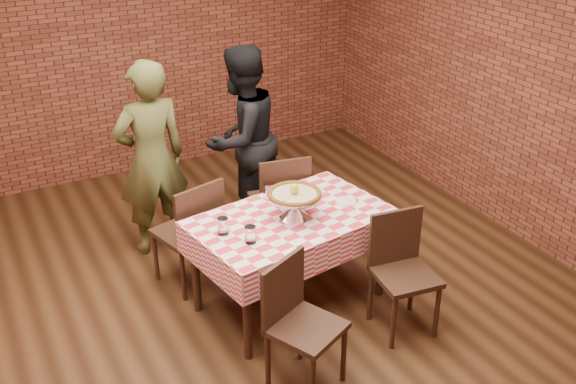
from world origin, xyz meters
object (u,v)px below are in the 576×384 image
object	(u,v)px
chair_far_right	(278,200)
diner_olive	(151,159)
pizza	(295,194)
pizza_stand	(294,206)
diner_black	(242,139)
water_glass_left	(250,235)
water_glass_right	(223,226)
table	(290,261)
chair_near_right	(405,277)
chair_near_left	(306,329)
chair_far_left	(187,231)
condiment_caddy	(270,191)

from	to	relation	value
chair_far_right	diner_olive	size ratio (longest dim) A/B	0.54
pizza	chair_far_right	xyz separation A→B (m)	(0.27, 0.80, -0.48)
pizza_stand	diner_black	world-z (taller)	diner_black
water_glass_left	diner_olive	world-z (taller)	diner_olive
pizza_stand	chair_far_right	distance (m)	0.93
water_glass_right	diner_black	bearing A→B (deg)	60.79
water_glass_right	chair_far_right	world-z (taller)	chair_far_right
pizza_stand	water_glass_left	distance (m)	0.47
table	water_glass_right	size ratio (longest dim) A/B	11.42
pizza	diner_black	world-z (taller)	diner_black
pizza	chair_near_right	bearing A→B (deg)	-49.72
chair_near_right	diner_olive	world-z (taller)	diner_olive
water_glass_left	chair_near_left	distance (m)	0.75
chair_near_left	chair_far_left	distance (m)	1.51
pizza	chair_near_left	distance (m)	1.03
water_glass_right	pizza	bearing A→B (deg)	-1.71
chair_near_left	diner_black	world-z (taller)	diner_black
table	chair_far_left	size ratio (longest dim) A/B	1.52
pizza_stand	water_glass_right	size ratio (longest dim) A/B	3.25
chair_near_right	diner_olive	xyz separation A→B (m)	(-1.21, 1.93, 0.40)
condiment_caddy	diner_olive	world-z (taller)	diner_olive
chair_far_right	water_glass_left	bearing A→B (deg)	63.47
condiment_caddy	chair_far_right	world-z (taller)	chair_far_right
diner_black	chair_near_left	bearing A→B (deg)	51.55
water_glass_right	pizza_stand	bearing A→B (deg)	-1.71
pizza	diner_olive	bearing A→B (deg)	117.19
pizza_stand	pizza	xyz separation A→B (m)	(0.00, 0.00, 0.09)
pizza_stand	pizza	distance (m)	0.09
pizza	diner_black	bearing A→B (deg)	81.84
water_glass_left	diner_olive	bearing A→B (deg)	98.82
table	chair_near_left	bearing A→B (deg)	-111.50
pizza_stand	diner_black	size ratio (longest dim) A/B	0.24
water_glass_right	diner_black	size ratio (longest dim) A/B	0.07
pizza	chair_far_right	bearing A→B (deg)	71.02
diner_olive	chair_near_left	bearing A→B (deg)	95.01
chair_near_left	chair_far_right	world-z (taller)	chair_far_right
pizza_stand	condiment_caddy	world-z (taller)	pizza_stand
water_glass_left	diner_olive	size ratio (longest dim) A/B	0.07
chair_near_left	diner_olive	distance (m)	2.17
chair_far_right	diner_black	size ratio (longest dim) A/B	0.55
table	chair_near_left	world-z (taller)	chair_near_left
table	chair_far_right	distance (m)	0.84
condiment_caddy	diner_black	xyz separation A→B (m)	(0.22, 1.00, 0.02)
diner_black	water_glass_left	bearing A→B (deg)	43.41
diner_olive	chair_near_right	bearing A→B (deg)	118.82
pizza_stand	chair_far_left	bearing A→B (deg)	132.43
table	pizza	bearing A→B (deg)	-44.56
chair_far_left	pizza	bearing A→B (deg)	117.33
water_glass_right	diner_olive	xyz separation A→B (m)	(-0.11, 1.27, 0.03)
table	chair_far_left	xyz separation A→B (m)	(-0.58, 0.64, 0.09)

